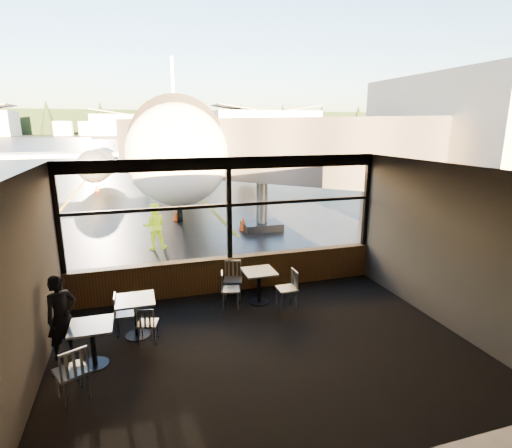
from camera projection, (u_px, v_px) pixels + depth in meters
name	position (u px, v px, depth m)	size (l,w,h in m)	color
ground_plane	(139.00, 140.00, 121.99)	(520.00, 520.00, 0.00)	black
carpet_floor	(266.00, 348.00, 7.81)	(8.00, 6.00, 0.01)	black
ceiling	(267.00, 170.00, 6.97)	(8.00, 6.00, 0.04)	#38332D
wall_left	(25.00, 290.00, 6.25)	(0.04, 6.00, 3.50)	#4D453D
wall_right	(444.00, 246.00, 8.52)	(0.04, 6.00, 3.50)	#4D453D
wall_back	(349.00, 348.00, 4.60)	(8.00, 0.04, 3.50)	#4D453D
window_sill	(230.00, 274.00, 10.49)	(8.00, 0.28, 0.90)	#57391A
window_header	(228.00, 163.00, 9.79)	(8.00, 0.18, 0.30)	black
mullion_left	(57.00, 220.00, 8.94)	(0.12, 0.12, 2.60)	black
mullion_centre	(229.00, 209.00, 10.06)	(0.12, 0.12, 2.60)	black
mullion_right	(366.00, 201.00, 11.19)	(0.12, 0.12, 2.60)	black
window_transom	(229.00, 205.00, 10.04)	(8.00, 0.10, 0.08)	black
airliner	(174.00, 104.00, 28.71)	(31.28, 37.54, 11.47)	silver
jet_bridge	(284.00, 170.00, 16.12)	(9.41, 11.50, 5.02)	#2F2F31
cafe_table_near	(259.00, 287.00, 9.75)	(0.76, 0.76, 0.83)	#A29C95
cafe_table_mid	(137.00, 318.00, 8.18)	(0.76, 0.76, 0.84)	#9F9992
cafe_table_left	(93.00, 345.00, 7.18)	(0.73, 0.73, 0.81)	gray
chair_near_e	(286.00, 289.00, 9.49)	(0.51, 0.51, 0.93)	beige
chair_near_w	(230.00, 290.00, 9.49)	(0.49, 0.49, 0.90)	#BBB6A8
chair_near_n	(233.00, 280.00, 10.01)	(0.52, 0.52, 0.95)	#AAA699
chair_mid_s	(148.00, 324.00, 7.96)	(0.44, 0.44, 0.80)	#AAA499
chair_mid_w	(126.00, 314.00, 8.29)	(0.49, 0.49, 0.89)	#AAA499
chair_left_s	(71.00, 372.00, 6.27)	(0.53, 0.53, 0.97)	#B7B1A6
passenger	(62.00, 317.00, 7.38)	(0.59, 0.39, 1.61)	black
ground_crew	(154.00, 226.00, 13.98)	(0.79, 0.62, 1.63)	#BFF219
cone_nose	(176.00, 216.00, 18.32)	(0.33, 0.33, 0.45)	#F14407
cone_wing	(97.00, 187.00, 26.66)	(0.33, 0.33, 0.46)	#F96107
terminal_annex	(472.00, 160.00, 15.03)	(5.00, 7.00, 6.00)	gray
hangar_mid	(136.00, 124.00, 181.13)	(38.00, 15.00, 10.00)	silver
hangar_right	(266.00, 122.00, 191.42)	(50.00, 20.00, 12.00)	silver
fuel_tank_a	(63.00, 128.00, 170.31)	(8.00, 8.00, 6.00)	silver
fuel_tank_b	(88.00, 128.00, 173.15)	(8.00, 8.00, 6.00)	silver
fuel_tank_c	(112.00, 128.00, 175.99)	(8.00, 8.00, 6.00)	silver
treeline	(135.00, 122.00, 204.10)	(360.00, 3.00, 12.00)	black
cone_extra	(243.00, 223.00, 16.64)	(0.40, 0.40, 0.56)	red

